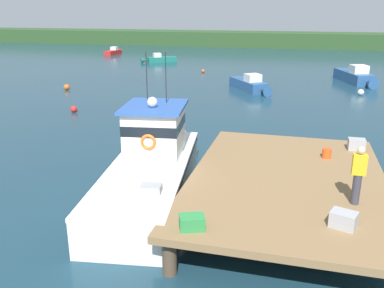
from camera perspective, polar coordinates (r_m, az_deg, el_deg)
The scene contains 17 objects.
ground_plane at distance 14.77m, azimuth -6.42°, elevation -7.02°, with size 200.00×200.00×0.00m, color #193847.
dock at distance 13.47m, azimuth 12.93°, elevation -4.96°, with size 6.00×9.00×1.20m.
main_fishing_boat at distance 14.72m, azimuth -5.50°, elevation -2.81°, with size 3.65×9.96×4.80m.
crate_stack_mid_dock at distance 10.81m, azimuth 20.11°, elevation -9.74°, with size 0.60×0.44×0.40m, color #9E9EA3.
crate_stack_near_edge at distance 16.69m, azimuth 21.69°, elevation -0.04°, with size 0.60×0.44×0.43m, color #9E9EA3.
crate_single_by_cleat at distance 10.12m, azimuth -0.00°, elevation -10.72°, with size 0.60×0.44×0.34m, color #2D8442.
bait_bucket at distance 15.43m, azimuth 18.04°, elevation -1.23°, with size 0.32×0.32×0.34m, color #E04C19.
deckhand_by_the_boat at distance 11.88m, azimuth 21.89°, elevation -3.89°, with size 0.36×0.22×1.63m.
moored_boat_off_the_point at distance 39.66m, azimuth 21.59°, elevation 8.62°, with size 3.23×6.38×1.61m.
moored_boat_outer_mooring at distance 51.73m, azimuth -4.49°, elevation 11.57°, with size 4.11×3.12×1.11m.
moored_boat_near_channel at distance 61.64m, azimuth -10.74°, elevation 12.35°, with size 1.16×4.17×1.05m.
moored_boat_mid_harbor at distance 33.73m, azimuth 8.02°, elevation 8.10°, with size 3.91×5.04×1.37m.
mooring_buoy_outer at distance 35.15m, azimuth -16.85°, elevation 7.50°, with size 0.46×0.46×0.46m, color #EA5B19.
mooring_buoy_spare_mooring at distance 34.02m, azimuth 22.20°, elevation 6.61°, with size 0.46×0.46×0.46m, color silver.
mooring_buoy_inshore at distance 27.31m, azimuth -15.93°, elevation 4.65°, with size 0.41×0.41×0.41m, color red.
mooring_buoy_channel_marker at distance 43.06m, azimuth 1.54°, elevation 10.01°, with size 0.33×0.33×0.33m, color #EA5B19.
far_shoreline at distance 74.77m, azimuth 11.17°, elevation 13.94°, with size 120.00×8.00×2.40m, color #284723.
Camera 1 is at (4.95, -12.43, 6.25)m, focal length 38.78 mm.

